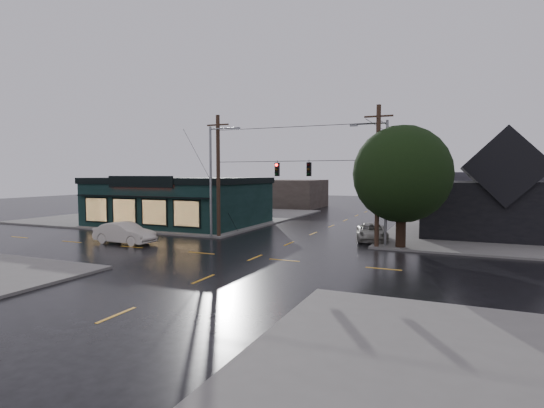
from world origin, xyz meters
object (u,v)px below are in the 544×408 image
at_px(utility_pole_ne, 376,248).
at_px(suv_silver, 372,232).
at_px(corner_tree, 402,174).
at_px(utility_pole_nw, 219,238).
at_px(sedan_cream, 125,233).

height_order(utility_pole_ne, suv_silver, utility_pole_ne).
bearing_deg(suv_silver, corner_tree, -62.04).
distance_m(utility_pole_ne, suv_silver, 3.57).
distance_m(utility_pole_nw, utility_pole_ne, 13.00).
height_order(corner_tree, utility_pole_ne, corner_tree).
xyz_separation_m(utility_pole_ne, suv_silver, (-0.94, 3.38, 0.69)).
bearing_deg(sedan_cream, utility_pole_nw, -39.96).
relative_size(utility_pole_ne, sedan_cream, 2.04).
height_order(corner_tree, suv_silver, corner_tree).
bearing_deg(corner_tree, utility_pole_nw, -178.04).
relative_size(corner_tree, utility_pole_nw, 0.85).
bearing_deg(suv_silver, utility_pole_nw, -177.79).
bearing_deg(sedan_cream, utility_pole_ne, -71.02).
relative_size(sedan_cream, suv_silver, 1.00).
xyz_separation_m(corner_tree, utility_pole_nw, (-14.60, -0.50, -5.30)).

